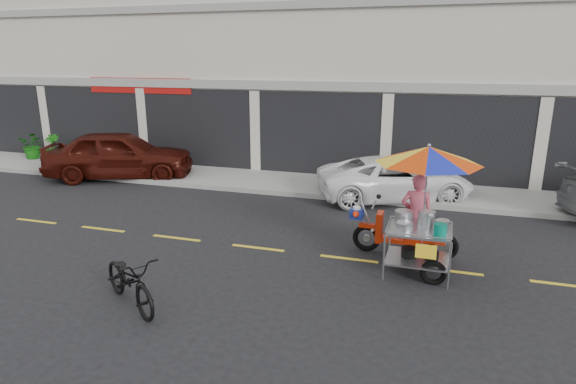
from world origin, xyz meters
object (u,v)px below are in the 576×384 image
(white_pickup, at_px, (395,178))
(food_vendor_rig, at_px, (421,189))
(near_bicycle, at_px, (130,280))
(maroon_sedan, at_px, (120,155))

(white_pickup, height_order, food_vendor_rig, food_vendor_rig)
(near_bicycle, distance_m, food_vendor_rig, 5.50)
(white_pickup, relative_size, food_vendor_rig, 1.76)
(maroon_sedan, distance_m, white_pickup, 9.15)
(food_vendor_rig, bearing_deg, white_pickup, 101.22)
(white_pickup, height_order, near_bicycle, white_pickup)
(maroon_sedan, distance_m, food_vendor_rig, 10.96)
(near_bicycle, height_order, food_vendor_rig, food_vendor_rig)
(white_pickup, distance_m, near_bicycle, 8.49)
(white_pickup, bearing_deg, near_bicycle, 131.48)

